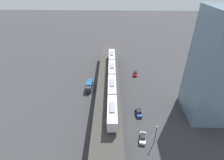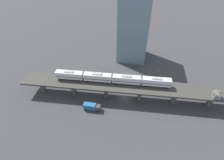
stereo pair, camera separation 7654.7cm
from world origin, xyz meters
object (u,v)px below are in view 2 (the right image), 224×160
signal_hut (217,94)px  street_car_red (78,75)px  street_car_white (155,84)px  office_tower (133,29)px  delivery_truck (92,107)px  street_lamp (157,75)px  subway_train (112,78)px  street_car_blue (132,82)px

signal_hut → street_car_red: 64.25m
street_car_white → office_tower: bearing=-151.2°
delivery_truck → street_lamp: street_lamp is taller
signal_hut → street_lamp: (-15.62, -21.68, -5.32)m
subway_train → delivery_truck: (10.07, -7.02, -8.40)m
delivery_truck → office_tower: 49.39m
street_car_blue → office_tower: size_ratio=0.13×
street_car_white → street_car_blue: same height
delivery_truck → office_tower: (-44.72, 13.25, 16.24)m
signal_hut → delivery_truck: (7.80, -49.40, -7.66)m
office_tower → delivery_truck: bearing=-16.5°
signal_hut → street_car_red: (-13.21, -62.31, -8.48)m
subway_train → signal_hut: bearing=86.9°
street_lamp → street_car_blue: bearing=-74.3°
street_car_red → delivery_truck: bearing=31.6°
signal_hut → street_car_blue: bearing=-109.7°
street_lamp → subway_train: bearing=-57.2°
signal_hut → street_car_white: 27.10m
street_lamp → office_tower: 29.26m
subway_train → delivery_truck: 14.88m
street_car_blue → office_tower: (-24.75, -2.22, 17.06)m
street_lamp → delivery_truck: bearing=-49.8°
subway_train → delivery_truck: size_ratio=6.92×
street_lamp → street_car_red: bearing=-86.6°
street_car_blue → signal_hut: bearing=70.3°
delivery_truck → street_car_blue: bearing=142.2°
street_car_white → office_tower: (-24.64, -13.52, 17.06)m
street_car_white → signal_hut: bearing=61.5°
street_car_blue → street_car_red: size_ratio=0.98×
street_car_white → street_lamp: 4.70m
delivery_truck → office_tower: bearing=163.5°
subway_train → street_lamp: size_ratio=7.19×
street_car_blue → street_lamp: 13.11m
street_car_white → street_car_blue: 11.30m
delivery_truck → street_lamp: 36.36m
street_car_white → delivery_truck: 33.47m
signal_hut → street_car_white: size_ratio=0.73×
street_lamp → office_tower: (-21.30, -14.47, 13.89)m
street_car_white → street_car_red: 39.69m
subway_train → street_car_white: 23.99m
signal_hut → street_lamp: size_ratio=0.49×
signal_hut → street_car_white: signal_hut is taller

